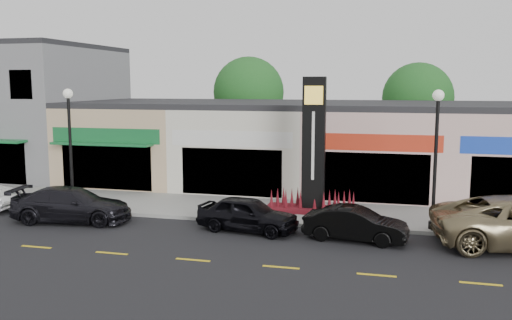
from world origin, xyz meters
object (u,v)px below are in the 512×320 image
(pylon_sign, at_px, (313,165))
(car_black_sedan, at_px, (248,214))
(lamp_west_near, at_px, (70,136))
(lamp_east_near, at_px, (436,145))
(car_dark_sedan, at_px, (72,205))
(car_black_conv, at_px, (355,224))

(pylon_sign, xyz_separation_m, car_black_sedan, (-2.15, -3.27, -1.58))
(lamp_west_near, distance_m, lamp_east_near, 16.00)
(lamp_west_near, relative_size, lamp_east_near, 1.00)
(car_dark_sedan, xyz_separation_m, car_black_sedan, (7.67, 0.35, -0.04))
(lamp_east_near, height_order, pylon_sign, pylon_sign)
(lamp_west_near, height_order, pylon_sign, pylon_sign)
(lamp_east_near, relative_size, car_black_conv, 1.43)
(lamp_west_near, relative_size, car_black_sedan, 1.34)
(lamp_east_near, bearing_deg, pylon_sign, 161.25)
(car_black_sedan, bearing_deg, lamp_west_near, 89.63)
(pylon_sign, distance_m, car_black_conv, 4.46)
(car_black_sedan, bearing_deg, car_dark_sedan, 102.34)
(car_dark_sedan, bearing_deg, car_black_sedan, -94.96)
(lamp_west_near, height_order, car_black_sedan, lamp_west_near)
(pylon_sign, relative_size, car_dark_sedan, 1.19)
(lamp_west_near, height_order, car_black_conv, lamp_west_near)
(car_black_conv, bearing_deg, car_black_sedan, 93.61)
(lamp_west_near, bearing_deg, car_dark_sedan, -58.47)
(lamp_east_near, bearing_deg, car_black_conv, -147.04)
(lamp_east_near, bearing_deg, car_black_sedan, -167.60)
(lamp_west_near, xyz_separation_m, lamp_east_near, (16.00, 0.00, 0.00))
(car_black_conv, bearing_deg, lamp_west_near, 89.53)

